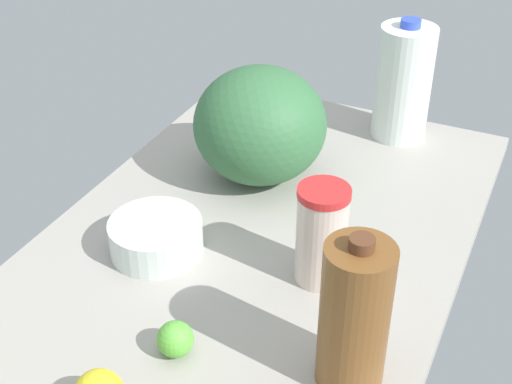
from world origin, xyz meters
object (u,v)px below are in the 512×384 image
(mixing_bowl, at_px, (156,237))
(lime_near_front, at_px, (175,339))
(chocolate_milk_jug, at_px, (354,317))
(milk_jug, at_px, (403,83))
(tumbler_cup, at_px, (322,235))
(watermelon, at_px, (260,125))

(mixing_bowl, xyz_separation_m, lime_near_front, (-0.21, -0.16, -0.00))
(mixing_bowl, height_order, chocolate_milk_jug, chocolate_milk_jug)
(mixing_bowl, distance_m, chocolate_milk_jug, 0.45)
(milk_jug, xyz_separation_m, mixing_bowl, (-0.63, 0.28, -0.10))
(tumbler_cup, xyz_separation_m, watermelon, (0.26, 0.24, 0.03))
(watermelon, height_order, lime_near_front, watermelon)
(mixing_bowl, xyz_separation_m, watermelon, (0.32, -0.06, 0.09))
(tumbler_cup, bearing_deg, watermelon, 42.00)
(chocolate_milk_jug, height_order, lime_near_front, chocolate_milk_jug)
(tumbler_cup, bearing_deg, chocolate_milk_jug, -148.22)
(milk_jug, xyz_separation_m, tumbler_cup, (-0.57, -0.02, -0.04))
(mixing_bowl, bearing_deg, milk_jug, -24.21)
(tumbler_cup, distance_m, watermelon, 0.36)
(milk_jug, distance_m, tumbler_cup, 0.57)
(chocolate_milk_jug, xyz_separation_m, lime_near_front, (-0.07, 0.26, -0.09))
(mixing_bowl, relative_size, chocolate_milk_jug, 0.66)
(tumbler_cup, height_order, chocolate_milk_jug, chocolate_milk_jug)
(watermelon, distance_m, lime_near_front, 0.55)
(tumbler_cup, relative_size, watermelon, 0.67)
(milk_jug, relative_size, lime_near_front, 4.89)
(milk_jug, distance_m, chocolate_milk_jug, 0.78)
(milk_jug, bearing_deg, lime_near_front, 171.88)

